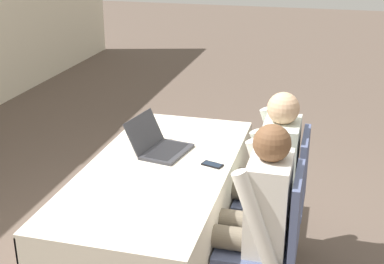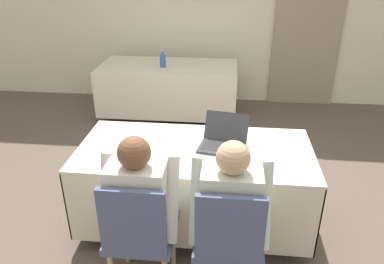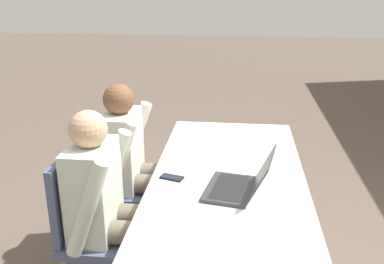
{
  "view_description": "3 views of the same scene",
  "coord_description": "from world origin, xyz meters",
  "px_view_note": "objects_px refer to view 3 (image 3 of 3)",
  "views": [
    {
      "loc": [
        -2.84,
        -0.97,
        2.14
      ],
      "look_at": [
        0.0,
        -0.22,
        0.98
      ],
      "focal_mm": 50.0,
      "sensor_mm": 36.0,
      "label": 1
    },
    {
      "loc": [
        0.24,
        -2.56,
        2.14
      ],
      "look_at": [
        0.0,
        -0.22,
        0.98
      ],
      "focal_mm": 35.0,
      "sensor_mm": 36.0,
      "label": 2
    },
    {
      "loc": [
        2.27,
        0.04,
        1.81
      ],
      "look_at": [
        0.0,
        -0.22,
        0.98
      ],
      "focal_mm": 40.0,
      "sensor_mm": 36.0,
      "label": 3
    }
  ],
  "objects_px": {
    "laptop": "(239,184)",
    "chair_near_left": "(120,179)",
    "cell_phone": "(172,177)",
    "chair_near_right": "(92,225)",
    "person_white_shirt": "(108,201)",
    "person_checkered_shirt": "(134,159)"
  },
  "relations": [
    {
      "from": "laptop",
      "to": "chair_near_left",
      "type": "height_order",
      "value": "laptop"
    },
    {
      "from": "laptop",
      "to": "cell_phone",
      "type": "height_order",
      "value": "laptop"
    },
    {
      "from": "cell_phone",
      "to": "chair_near_left",
      "type": "distance_m",
      "value": 0.61
    },
    {
      "from": "cell_phone",
      "to": "chair_near_right",
      "type": "distance_m",
      "value": 0.51
    },
    {
      "from": "chair_near_left",
      "to": "person_white_shirt",
      "type": "xyz_separation_m",
      "value": [
        0.57,
        0.1,
        0.16
      ]
    },
    {
      "from": "laptop",
      "to": "person_white_shirt",
      "type": "height_order",
      "value": "person_white_shirt"
    },
    {
      "from": "cell_phone",
      "to": "chair_near_left",
      "type": "bearing_deg",
      "value": -115.03
    },
    {
      "from": "laptop",
      "to": "person_white_shirt",
      "type": "distance_m",
      "value": 0.71
    },
    {
      "from": "laptop",
      "to": "chair_near_right",
      "type": "distance_m",
      "value": 0.85
    },
    {
      "from": "chair_near_left",
      "to": "person_white_shirt",
      "type": "bearing_deg",
      "value": -169.69
    },
    {
      "from": "laptop",
      "to": "chair_near_right",
      "type": "bearing_deg",
      "value": -74.92
    },
    {
      "from": "person_white_shirt",
      "to": "cell_phone",
      "type": "bearing_deg",
      "value": -59.64
    },
    {
      "from": "cell_phone",
      "to": "person_checkered_shirt",
      "type": "height_order",
      "value": "person_checkered_shirt"
    },
    {
      "from": "laptop",
      "to": "person_white_shirt",
      "type": "relative_size",
      "value": 0.34
    },
    {
      "from": "person_checkered_shirt",
      "to": "chair_near_left",
      "type": "bearing_deg",
      "value": 90.0
    },
    {
      "from": "chair_near_left",
      "to": "person_white_shirt",
      "type": "relative_size",
      "value": 0.78
    },
    {
      "from": "chair_near_right",
      "to": "person_checkered_shirt",
      "type": "distance_m",
      "value": 0.6
    },
    {
      "from": "chair_near_left",
      "to": "person_white_shirt",
      "type": "distance_m",
      "value": 0.6
    },
    {
      "from": "person_checkered_shirt",
      "to": "chair_near_right",
      "type": "bearing_deg",
      "value": 169.69
    },
    {
      "from": "chair_near_left",
      "to": "laptop",
      "type": "bearing_deg",
      "value": -122.12
    },
    {
      "from": "laptop",
      "to": "person_white_shirt",
      "type": "xyz_separation_m",
      "value": [
        0.07,
        -0.7,
        -0.1
      ]
    },
    {
      "from": "chair_near_left",
      "to": "person_checkered_shirt",
      "type": "relative_size",
      "value": 0.78
    }
  ]
}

